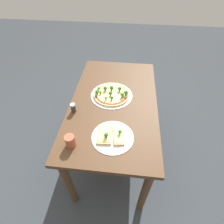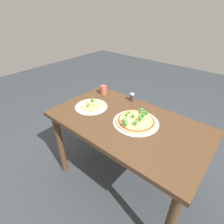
{
  "view_description": "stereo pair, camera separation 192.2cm",
  "coord_description": "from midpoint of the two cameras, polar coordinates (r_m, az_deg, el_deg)",
  "views": [
    {
      "loc": [
        -1.08,
        -0.1,
        1.71
      ],
      "look_at": [
        -0.15,
        -0.0,
        0.75
      ],
      "focal_mm": 28.0,
      "sensor_mm": 36.0,
      "label": 1
    },
    {
      "loc": [
        0.64,
        -0.94,
        1.53
      ],
      "look_at": [
        -0.15,
        -0.0,
        0.75
      ],
      "focal_mm": 28.0,
      "sensor_mm": 36.0,
      "label": 2
    }
  ],
  "objects": [
    {
      "name": "ground_plane",
      "position": [
        1.72,
        24.97,
        -45.92
      ],
      "size": [
        8.0,
        8.0,
        0.0
      ],
      "primitive_type": "plane",
      "color": "#33383D"
    },
    {
      "name": "dining_table",
      "position": [
        1.14,
        34.04,
        -37.91
      ],
      "size": [
        1.25,
        0.71,
        0.73
      ],
      "color": "#4C331E",
      "rests_on": "ground_plane"
    },
    {
      "name": "pizza_tray_whole",
      "position": [
        1.07,
        40.88,
        -34.9
      ],
      "size": [
        0.36,
        0.36,
        0.07
      ],
      "color": "silver",
      "rests_on": "dining_table"
    },
    {
      "name": "pizza_tray_slice",
      "position": [
        1.02,
        13.59,
        -28.25
      ],
      "size": [
        0.29,
        0.29,
        0.06
      ],
      "color": "silver",
      "rests_on": "dining_table"
    },
    {
      "name": "drinking_cup",
      "position": [
        1.16,
        15.71,
        -15.96
      ],
      "size": [
        0.06,
        0.06,
        0.09
      ],
      "primitive_type": "cylinder",
      "color": "#AD5138",
      "rests_on": "dining_table"
    },
    {
      "name": "condiment_shaker",
      "position": [
        1.18,
        31.31,
        -19.92
      ],
      "size": [
        0.04,
        0.04,
        0.08
      ],
      "color": "#333338",
      "rests_on": "dining_table"
    }
  ]
}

